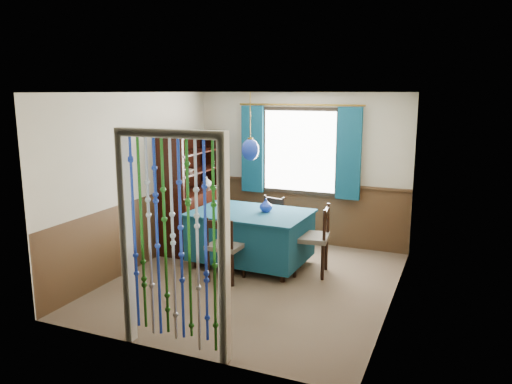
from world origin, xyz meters
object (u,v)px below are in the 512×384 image
at_px(pendant_lamp, 250,149).
at_px(bowl_shelf, 188,171).
at_px(chair_near, 225,247).
at_px(chair_left, 193,226).
at_px(chair_far, 269,222).
at_px(vase_table, 266,206).
at_px(vase_sideboard, 207,181).
at_px(dining_table, 251,235).
at_px(sideboard, 194,208).
at_px(chair_right, 314,238).

bearing_deg(pendant_lamp, bowl_shelf, 167.11).
xyz_separation_m(chair_near, chair_left, (-0.93, 0.78, -0.01)).
relative_size(chair_far, vase_table, 4.84).
xyz_separation_m(chair_left, vase_sideboard, (-0.18, 0.78, 0.56)).
distance_m(vase_table, vase_sideboard, 1.58).
bearing_deg(chair_near, chair_left, 141.64).
bearing_deg(dining_table, chair_far, 92.92).
height_order(pendant_lamp, vase_table, pendant_lamp).
bearing_deg(chair_left, chair_near, 55.21).
bearing_deg(chair_far, vase_sideboard, 7.06).
height_order(vase_table, vase_sideboard, vase_sideboard).
bearing_deg(vase_table, chair_left, -179.39).
relative_size(chair_left, pendant_lamp, 0.93).
bearing_deg(vase_sideboard, chair_far, -4.11).
bearing_deg(vase_table, bowl_shelf, 172.74).
height_order(chair_near, pendant_lamp, pendant_lamp).
bearing_deg(sideboard, bowl_shelf, -77.28).
relative_size(pendant_lamp, vase_table, 5.33).
distance_m(sideboard, bowl_shelf, 0.71).
relative_size(sideboard, bowl_shelf, 10.03).
relative_size(chair_far, chair_right, 0.88).
height_order(sideboard, bowl_shelf, sideboard).
height_order(chair_left, vase_sideboard, vase_sideboard).
bearing_deg(bowl_shelf, sideboard, 103.46).
height_order(chair_far, vase_sideboard, vase_sideboard).
distance_m(chair_right, bowl_shelf, 2.28).
bearing_deg(chair_right, bowl_shelf, 75.28).
relative_size(chair_near, sideboard, 0.48).
relative_size(chair_far, pendant_lamp, 0.91).
xyz_separation_m(chair_left, sideboard, (-0.24, 0.44, 0.17)).
relative_size(chair_near, chair_left, 1.01).
height_order(chair_left, vase_table, vase_table).
height_order(chair_far, pendant_lamp, pendant_lamp).
height_order(chair_far, sideboard, sideboard).
relative_size(chair_left, vase_sideboard, 4.52).
xyz_separation_m(chair_far, chair_left, (-0.99, -0.70, 0.01)).
xyz_separation_m(sideboard, vase_sideboard, (0.06, 0.34, 0.39)).
height_order(chair_right, bowl_shelf, bowl_shelf).
distance_m(dining_table, chair_right, 0.95).
height_order(dining_table, chair_near, chair_near).
xyz_separation_m(chair_near, chair_right, (1.02, 0.71, 0.04)).
xyz_separation_m(chair_far, vase_table, (0.21, -0.68, 0.44)).
bearing_deg(vase_sideboard, vase_table, -29.10).
bearing_deg(bowl_shelf, chair_far, 23.58).
bearing_deg(pendant_lamp, sideboard, 157.14).
bearing_deg(vase_sideboard, dining_table, -36.22).
relative_size(dining_table, vase_table, 9.64).
bearing_deg(dining_table, vase_sideboard, 145.89).
relative_size(chair_left, chair_right, 0.90).
relative_size(chair_near, vase_table, 5.02).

